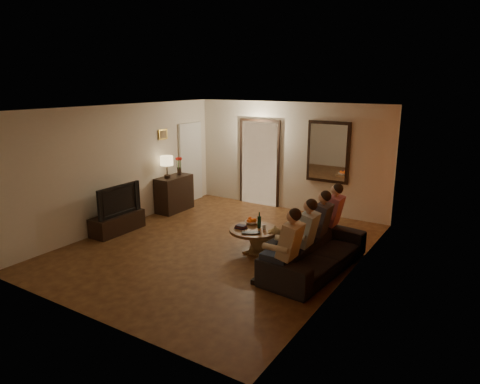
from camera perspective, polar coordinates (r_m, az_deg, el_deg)
The scene contains 33 objects.
floor at distance 8.25m, azimuth -2.90°, elevation -7.25°, with size 5.00×6.00×0.01m, color #402011.
ceiling at distance 7.67m, azimuth -3.15°, elevation 11.10°, with size 5.00×6.00×0.01m, color white.
back_wall at distance 10.41m, azimuth 6.53°, elevation 4.72°, with size 5.00×0.02×2.60m, color beige.
front_wall at distance 5.76m, azimuth -20.45°, elevation -4.18°, with size 5.00×0.02×2.60m, color beige.
left_wall at distance 9.49m, azimuth -15.50°, elevation 3.33°, with size 0.02×6.00×2.60m, color beige.
right_wall at distance 6.78m, azimuth 14.57°, elevation -0.97°, with size 0.02×6.00×2.60m, color beige.
orange_accent at distance 6.78m, azimuth 14.49°, elevation -0.96°, with size 0.01×6.00×2.60m, color #CD5E23.
kitchen_doorway at distance 10.80m, azimuth 2.62°, elevation 3.81°, with size 1.00×0.06×2.10m, color #FFE0A5.
door_trim at distance 10.79m, azimuth 2.59°, elevation 3.80°, with size 1.12×0.04×2.22m, color black.
fridge_glimpse at distance 10.71m, azimuth 3.79°, elevation 2.88°, with size 0.45×0.03×1.70m, color silver.
mirror_frame at distance 9.95m, azimuth 11.68°, elevation 5.23°, with size 1.00×0.05×1.40m, color black.
mirror_glass at distance 9.93m, azimuth 11.62°, elevation 5.21°, with size 0.86×0.02×1.26m, color white.
white_door at distance 11.16m, azimuth -6.58°, elevation 3.92°, with size 0.06×0.85×2.04m, color white.
framed_art at distance 10.29m, azimuth -10.25°, elevation 7.57°, with size 0.03×0.28×0.24m, color #B28C33.
art_canvas at distance 10.28m, azimuth -10.18°, elevation 7.57°, with size 0.01×0.22×0.18m, color brown.
dresser at distance 10.46m, azimuth -8.76°, elevation -0.22°, with size 0.45×0.95×0.85m, color black.
table_lamp at distance 10.15m, azimuth -9.72°, elevation 3.31°, with size 0.30×0.30×0.54m, color beige, non-canonical shape.
flower_vase at distance 10.48m, azimuth -8.12°, elevation 3.45°, with size 0.14×0.14×0.44m, color #B51A13, non-canonical shape.
tv_stand at distance 9.29m, azimuth -16.02°, elevation -4.00°, with size 0.45×1.16×0.39m, color black.
tv at distance 9.15m, azimuth -16.25°, elevation -0.97°, with size 0.14×1.09×0.63m, color black.
sofa at distance 7.26m, azimuth 10.00°, elevation -7.78°, with size 0.88×2.26×0.66m, color black.
person_a at distance 6.43m, azimuth 6.18°, elevation -8.03°, with size 0.60×0.40×1.20m, color tan, non-canonical shape.
person_b at distance 6.94m, azimuth 8.38°, elevation -6.38°, with size 0.60×0.40×1.20m, color tan, non-canonical shape.
person_c at distance 7.46m, azimuth 10.26°, elevation -4.95°, with size 0.60×0.40×1.20m, color tan, non-canonical shape.
person_d at distance 7.99m, azimuth 11.88°, elevation -3.70°, with size 0.60×0.40×1.20m, color tan, non-canonical shape.
dog at distance 7.75m, azimuth 3.15°, elevation -6.48°, with size 0.56×0.24×0.56m, color olive, non-canonical shape.
coffee_table at distance 7.90m, azimuth 1.88°, elevation -6.48°, with size 0.91×0.91×0.45m, color brown.
bowl at distance 8.08m, azimuth 1.58°, elevation -4.06°, with size 0.26×0.26×0.06m, color white.
oranges at distance 8.06m, azimuth 1.58°, elevation -3.60°, with size 0.20×0.20×0.08m, color #FF6215, non-canonical shape.
wine_bottle at distance 7.83m, azimuth 2.59°, elevation -3.73°, with size 0.07×0.07×0.31m, color black, non-canonical shape.
wine_glass at distance 7.76m, azimuth 3.23°, elevation -4.72°, with size 0.06×0.06×0.10m, color silver.
book_stack at distance 7.84m, azimuth 0.13°, elevation -4.62°, with size 0.20×0.15×0.07m, color black, non-canonical shape.
laptop at distance 7.54m, azimuth 1.48°, elevation -5.58°, with size 0.33×0.21×0.03m, color black.
Camera 1 is at (4.41, -6.26, 3.06)m, focal length 32.00 mm.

